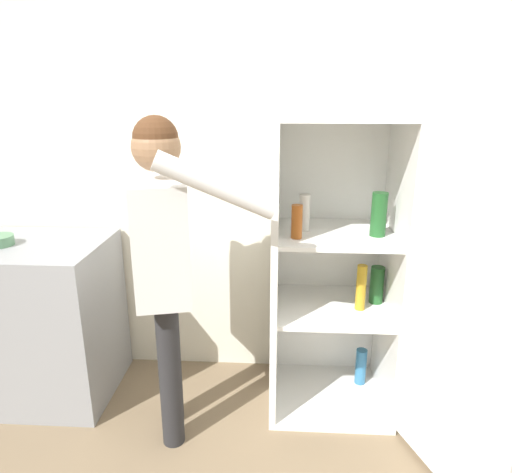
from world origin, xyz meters
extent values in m
cube|color=silver|center=(0.00, 0.98, 1.27)|extent=(7.00, 0.06, 2.55)
cube|color=white|center=(0.25, 0.62, 0.02)|extent=(0.67, 0.61, 0.04)
cube|color=white|center=(0.25, 0.62, 1.62)|extent=(0.67, 0.61, 0.04)
cube|color=white|center=(0.25, 0.91, 0.82)|extent=(0.67, 0.03, 1.57)
cube|color=white|center=(-0.07, 0.62, 0.82)|extent=(0.04, 0.61, 1.57)
cube|color=white|center=(0.57, 0.62, 0.82)|extent=(0.03, 0.61, 1.57)
cube|color=white|center=(0.25, 0.62, 0.59)|extent=(0.60, 0.54, 0.02)
cube|color=white|center=(0.25, 0.62, 1.01)|extent=(0.60, 0.54, 0.02)
cube|color=white|center=(0.72, 0.01, 0.82)|extent=(0.28, 0.64, 1.57)
cylinder|color=#1E5123|center=(0.46, 0.57, 1.14)|extent=(0.08, 0.08, 0.23)
cylinder|color=#9E4C19|center=(0.04, 0.50, 1.11)|extent=(0.06, 0.06, 0.17)
cylinder|color=beige|center=(0.08, 0.64, 1.12)|extent=(0.06, 0.06, 0.20)
cylinder|color=#B78C1E|center=(0.40, 0.58, 0.73)|extent=(0.05, 0.05, 0.25)
cylinder|color=teal|center=(0.46, 0.73, 0.15)|extent=(0.06, 0.06, 0.22)
cylinder|color=#1E5123|center=(0.50, 0.68, 0.71)|extent=(0.08, 0.08, 0.21)
cylinder|color=#262628|center=(-0.62, 0.39, 0.40)|extent=(0.11, 0.11, 0.79)
cylinder|color=#262628|center=(-0.57, 0.21, 0.40)|extent=(0.11, 0.11, 0.79)
cube|color=silver|center=(-0.59, 0.30, 1.08)|extent=(0.34, 0.48, 0.56)
sphere|color=#8C6647|center=(-0.59, 0.30, 1.50)|extent=(0.22, 0.22, 0.22)
sphere|color=#4C2D19|center=(-0.59, 0.30, 1.54)|extent=(0.20, 0.20, 0.20)
cylinder|color=silver|center=(-0.65, 0.54, 1.05)|extent=(0.09, 0.09, 0.53)
cylinder|color=silver|center=(-0.31, 0.12, 1.36)|extent=(0.52, 0.20, 0.30)
cube|color=gray|center=(-1.41, 0.61, 0.47)|extent=(0.76, 0.65, 0.93)
camera|label=1|loc=(-0.03, -1.70, 1.72)|focal=32.00mm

